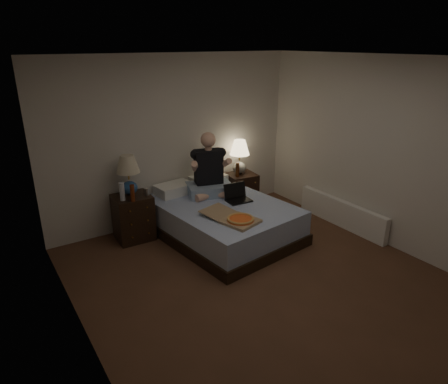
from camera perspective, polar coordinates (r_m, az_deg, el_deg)
floor at (r=4.81m, az=6.04°, el=-12.75°), size 4.00×4.50×0.00m
ceiling at (r=4.02m, az=7.45°, el=18.51°), size 4.00×4.50×0.00m
wall_back at (r=6.08m, az=-7.06°, el=7.32°), size 4.00×0.00×2.50m
wall_left at (r=3.42m, az=-20.24°, el=-4.74°), size 0.00×4.50×2.50m
wall_right at (r=5.70m, az=22.43°, el=5.00°), size 0.00×4.50×2.50m
bed at (r=5.73m, az=-0.24°, el=-3.98°), size 1.70×2.14×0.50m
nightstand_left at (r=5.76m, az=-12.82°, el=-3.56°), size 0.52×0.47×0.65m
nightstand_right at (r=6.67m, az=2.47°, el=0.14°), size 0.51×0.47×0.60m
lamp_left at (r=5.61m, az=-13.48°, el=2.36°), size 0.41×0.41×0.56m
lamp_right at (r=6.53m, az=2.23°, el=5.03°), size 0.41×0.41×0.56m
water_bottle at (r=5.47m, az=-14.35°, el=0.06°), size 0.07×0.07×0.25m
soda_can at (r=5.61m, az=-10.93°, el=0.04°), size 0.07×0.07×0.10m
beer_bottle_left at (r=5.41m, az=-12.95°, el=-0.15°), size 0.06×0.06×0.23m
beer_bottle_right at (r=6.42m, az=1.94°, el=3.21°), size 0.06×0.06×0.23m
person at (r=5.83m, az=-2.11°, el=3.95°), size 0.78×0.69×0.93m
laptop at (r=5.68m, az=2.16°, el=-0.21°), size 0.36×0.31×0.24m
pizza_box at (r=5.05m, az=2.37°, el=-3.99°), size 0.58×0.84×0.08m
radiator at (r=6.31m, az=16.42°, el=-2.93°), size 0.10×1.60×0.40m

